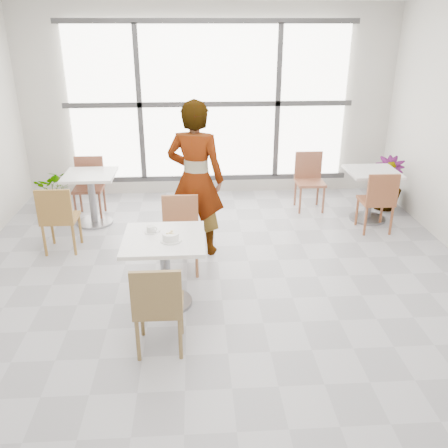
{
  "coord_description": "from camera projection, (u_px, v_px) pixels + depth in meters",
  "views": [
    {
      "loc": [
        -0.25,
        -4.26,
        2.69
      ],
      "look_at": [
        0.0,
        -0.3,
        1.0
      ],
      "focal_mm": 37.99,
      "sensor_mm": 36.0,
      "label": 1
    }
  ],
  "objects": [
    {
      "name": "floor",
      "position": [
        222.0,
        300.0,
        4.98
      ],
      "size": [
        7.0,
        7.0,
        0.0
      ],
      "primitive_type": "plane",
      "color": "#9E9EA5",
      "rests_on": "ground"
    },
    {
      "name": "wall_back",
      "position": [
        209.0,
        103.0,
        7.61
      ],
      "size": [
        6.0,
        0.0,
        6.0
      ],
      "primitive_type": "plane",
      "rotation": [
        1.57,
        0.0,
        0.0
      ],
      "color": "silver",
      "rests_on": "ground"
    },
    {
      "name": "window",
      "position": [
        209.0,
        104.0,
        7.55
      ],
      "size": [
        4.6,
        0.07,
        2.52
      ],
      "color": "white",
      "rests_on": "ground"
    },
    {
      "name": "main_table",
      "position": [
        165.0,
        258.0,
        4.73
      ],
      "size": [
        0.8,
        0.8,
        0.75
      ],
      "color": "white",
      "rests_on": "ground"
    },
    {
      "name": "chair_near",
      "position": [
        158.0,
        304.0,
        4.01
      ],
      "size": [
        0.42,
        0.42,
        0.87
      ],
      "rotation": [
        0.0,
        0.0,
        3.14
      ],
      "color": "olive",
      "rests_on": "ground"
    },
    {
      "name": "chair_far",
      "position": [
        180.0,
        228.0,
        5.47
      ],
      "size": [
        0.42,
        0.42,
        0.87
      ],
      "color": "#A36642",
      "rests_on": "ground"
    },
    {
      "name": "oatmeal_bowl",
      "position": [
        171.0,
        237.0,
        4.56
      ],
      "size": [
        0.21,
        0.21,
        0.1
      ],
      "color": "white",
      "rests_on": "main_table"
    },
    {
      "name": "coffee_cup",
      "position": [
        151.0,
        230.0,
        4.74
      ],
      "size": [
        0.16,
        0.13,
        0.07
      ],
      "color": "silver",
      "rests_on": "main_table"
    },
    {
      "name": "person",
      "position": [
        196.0,
        179.0,
        5.7
      ],
      "size": [
        0.79,
        0.63,
        1.91
      ],
      "primitive_type": "imported",
      "rotation": [
        0.0,
        0.0,
        2.86
      ],
      "color": "black",
      "rests_on": "ground"
    },
    {
      "name": "bg_table_left",
      "position": [
        92.0,
        191.0,
        6.72
      ],
      "size": [
        0.7,
        0.7,
        0.75
      ],
      "color": "white",
      "rests_on": "ground"
    },
    {
      "name": "bg_table_right",
      "position": [
        371.0,
        188.0,
        6.86
      ],
      "size": [
        0.7,
        0.7,
        0.75
      ],
      "color": "white",
      "rests_on": "ground"
    },
    {
      "name": "bg_chair_left_near",
      "position": [
        58.0,
        215.0,
        5.84
      ],
      "size": [
        0.42,
        0.42,
        0.87
      ],
      "rotation": [
        0.0,
        0.0,
        3.14
      ],
      "color": "olive",
      "rests_on": "ground"
    },
    {
      "name": "bg_chair_left_far",
      "position": [
        89.0,
        182.0,
        7.06
      ],
      "size": [
        0.42,
        0.42,
        0.87
      ],
      "color": "brown",
      "rests_on": "ground"
    },
    {
      "name": "bg_chair_right_near",
      "position": [
        379.0,
        198.0,
        6.42
      ],
      "size": [
        0.42,
        0.42,
        0.87
      ],
      "rotation": [
        0.0,
        0.0,
        3.14
      ],
      "color": "brown",
      "rests_on": "ground"
    },
    {
      "name": "bg_chair_right_far",
      "position": [
        309.0,
        177.0,
        7.31
      ],
      "size": [
        0.42,
        0.42,
        0.87
      ],
      "color": "#9C5D43",
      "rests_on": "ground"
    },
    {
      "name": "plant_left",
      "position": [
        57.0,
        189.0,
        7.28
      ],
      "size": [
        0.65,
        0.58,
        0.66
      ],
      "primitive_type": "imported",
      "rotation": [
        0.0,
        0.0,
        0.12
      ],
      "color": "#4B8248",
      "rests_on": "ground"
    },
    {
      "name": "plant_right",
      "position": [
        387.0,
        183.0,
        7.31
      ],
      "size": [
        0.61,
        0.61,
        0.82
      ],
      "primitive_type": "imported",
      "rotation": [
        0.0,
        0.0,
        -0.42
      ],
      "color": "#518641",
      "rests_on": "ground"
    }
  ]
}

